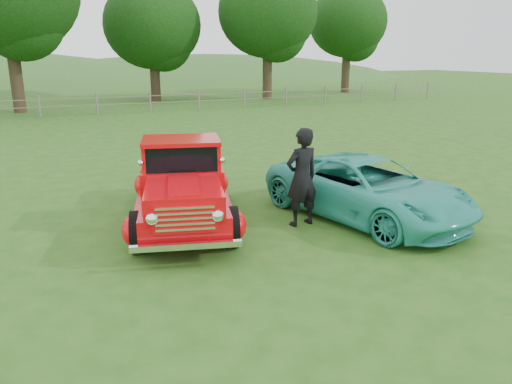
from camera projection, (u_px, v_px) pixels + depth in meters
name	position (u px, v px, depth m)	size (l,w,h in m)	color
ground	(259.00, 251.00, 8.91)	(140.00, 140.00, 0.00)	#225015
distant_hills	(26.00, 120.00, 60.74)	(116.00, 60.00, 18.00)	#345A21
fence_line	(97.00, 104.00, 28.06)	(48.00, 0.12, 1.20)	#6C625B
tree_near_east	(152.00, 25.00, 34.92)	(6.80, 6.80, 8.33)	#312218
tree_mid_east	(268.00, 12.00, 36.07)	(7.20, 7.20, 9.44)	#312218
tree_far_east	(348.00, 22.00, 42.34)	(6.60, 6.60, 8.86)	#312218
red_pickup	(183.00, 185.00, 10.23)	(3.14, 5.27, 1.78)	black
teal_sedan	(367.00, 188.00, 10.55)	(2.16, 4.69, 1.30)	teal
man	(302.00, 177.00, 10.03)	(0.73, 0.48, 2.01)	black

